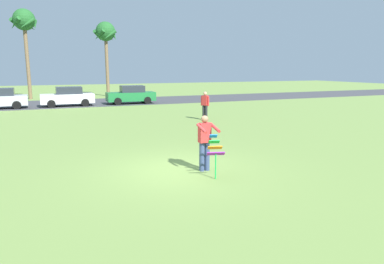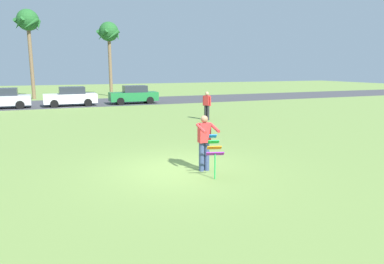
{
  "view_description": "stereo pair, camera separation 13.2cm",
  "coord_description": "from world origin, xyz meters",
  "px_view_note": "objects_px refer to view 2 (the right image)",
  "views": [
    {
      "loc": [
        -3.62,
        -9.82,
        3.14
      ],
      "look_at": [
        0.72,
        0.6,
        1.05
      ],
      "focal_mm": 32.39,
      "sensor_mm": 36.0,
      "label": 1
    },
    {
      "loc": [
        -3.5,
        -9.87,
        3.14
      ],
      "look_at": [
        0.72,
        0.6,
        1.05
      ],
      "focal_mm": 32.39,
      "sensor_mm": 36.0,
      "label": 2
    }
  ],
  "objects_px": {
    "parked_car_white": "(71,97)",
    "person_walker_near": "(207,105)",
    "parked_car_green": "(134,95)",
    "palm_tree_centre_far": "(109,35)",
    "palm_tree_right_near": "(28,24)",
    "kite_held": "(214,149)",
    "parked_car_silver": "(2,99)",
    "person_kite_flyer": "(205,141)"
  },
  "relations": [
    {
      "from": "kite_held",
      "to": "person_walker_near",
      "type": "relative_size",
      "value": 0.71
    },
    {
      "from": "parked_car_white",
      "to": "palm_tree_centre_far",
      "type": "relative_size",
      "value": 0.52
    },
    {
      "from": "parked_car_white",
      "to": "parked_car_green",
      "type": "height_order",
      "value": "same"
    },
    {
      "from": "parked_car_silver",
      "to": "parked_car_green",
      "type": "bearing_deg",
      "value": -0.01
    },
    {
      "from": "parked_car_white",
      "to": "parked_car_green",
      "type": "bearing_deg",
      "value": -0.01
    },
    {
      "from": "parked_car_silver",
      "to": "palm_tree_centre_far",
      "type": "xyz_separation_m",
      "value": [
        9.91,
        9.43,
        5.98
      ]
    },
    {
      "from": "kite_held",
      "to": "parked_car_white",
      "type": "xyz_separation_m",
      "value": [
        -2.79,
        21.85,
        -0.06
      ]
    },
    {
      "from": "person_kite_flyer",
      "to": "parked_car_silver",
      "type": "relative_size",
      "value": 0.41
    },
    {
      "from": "person_kite_flyer",
      "to": "parked_car_silver",
      "type": "distance_m",
      "value": 22.57
    },
    {
      "from": "parked_car_silver",
      "to": "parked_car_green",
      "type": "height_order",
      "value": "same"
    },
    {
      "from": "kite_held",
      "to": "person_walker_near",
      "type": "xyz_separation_m",
      "value": [
        4.48,
        10.4,
        0.1
      ]
    },
    {
      "from": "kite_held",
      "to": "parked_car_green",
      "type": "relative_size",
      "value": 0.29
    },
    {
      "from": "kite_held",
      "to": "parked_car_silver",
      "type": "distance_m",
      "value": 23.23
    },
    {
      "from": "kite_held",
      "to": "parked_car_silver",
      "type": "xyz_separation_m",
      "value": [
        -7.87,
        21.85,
        -0.06
      ]
    },
    {
      "from": "person_walker_near",
      "to": "parked_car_white",
      "type": "bearing_deg",
      "value": 122.41
    },
    {
      "from": "parked_car_silver",
      "to": "palm_tree_centre_far",
      "type": "relative_size",
      "value": 0.52
    },
    {
      "from": "parked_car_green",
      "to": "palm_tree_centre_far",
      "type": "xyz_separation_m",
      "value": [
        -0.49,
        9.43,
        5.98
      ]
    },
    {
      "from": "parked_car_white",
      "to": "palm_tree_right_near",
      "type": "height_order",
      "value": "palm_tree_right_near"
    },
    {
      "from": "parked_car_green",
      "to": "person_walker_near",
      "type": "distance_m",
      "value": 11.61
    },
    {
      "from": "kite_held",
      "to": "parked_car_green",
      "type": "height_order",
      "value": "parked_car_green"
    },
    {
      "from": "parked_car_white",
      "to": "palm_tree_centre_far",
      "type": "bearing_deg",
      "value": 62.88
    },
    {
      "from": "parked_car_white",
      "to": "palm_tree_right_near",
      "type": "relative_size",
      "value": 0.48
    },
    {
      "from": "parked_car_silver",
      "to": "person_walker_near",
      "type": "xyz_separation_m",
      "value": [
        12.35,
        -11.45,
        0.16
      ]
    },
    {
      "from": "kite_held",
      "to": "palm_tree_right_near",
      "type": "distance_m",
      "value": 31.71
    },
    {
      "from": "person_kite_flyer",
      "to": "parked_car_white",
      "type": "xyz_separation_m",
      "value": [
        -2.79,
        21.15,
        -0.18
      ]
    },
    {
      "from": "kite_held",
      "to": "person_walker_near",
      "type": "distance_m",
      "value": 11.33
    },
    {
      "from": "palm_tree_right_near",
      "to": "palm_tree_centre_far",
      "type": "distance_m",
      "value": 8.07
    },
    {
      "from": "palm_tree_centre_far",
      "to": "person_walker_near",
      "type": "height_order",
      "value": "palm_tree_centre_far"
    },
    {
      "from": "palm_tree_right_near",
      "to": "person_walker_near",
      "type": "bearing_deg",
      "value": -62.48
    },
    {
      "from": "kite_held",
      "to": "parked_car_green",
      "type": "distance_m",
      "value": 22.0
    },
    {
      "from": "parked_car_white",
      "to": "person_walker_near",
      "type": "xyz_separation_m",
      "value": [
        7.27,
        -11.45,
        0.16
      ]
    },
    {
      "from": "parked_car_green",
      "to": "palm_tree_centre_far",
      "type": "relative_size",
      "value": 0.52
    },
    {
      "from": "parked_car_green",
      "to": "person_walker_near",
      "type": "height_order",
      "value": "person_walker_near"
    },
    {
      "from": "palm_tree_centre_far",
      "to": "parked_car_green",
      "type": "bearing_deg",
      "value": -87.01
    },
    {
      "from": "parked_car_green",
      "to": "palm_tree_right_near",
      "type": "bearing_deg",
      "value": 134.68
    },
    {
      "from": "parked_car_silver",
      "to": "person_kite_flyer",
      "type": "bearing_deg",
      "value": -69.57
    },
    {
      "from": "kite_held",
      "to": "parked_car_silver",
      "type": "height_order",
      "value": "parked_car_silver"
    },
    {
      "from": "person_kite_flyer",
      "to": "parked_car_green",
      "type": "distance_m",
      "value": 21.3
    },
    {
      "from": "parked_car_silver",
      "to": "person_walker_near",
      "type": "bearing_deg",
      "value": -42.82
    },
    {
      "from": "parked_car_green",
      "to": "person_walker_near",
      "type": "relative_size",
      "value": 2.44
    },
    {
      "from": "parked_car_green",
      "to": "palm_tree_right_near",
      "type": "relative_size",
      "value": 0.48
    },
    {
      "from": "person_kite_flyer",
      "to": "person_walker_near",
      "type": "relative_size",
      "value": 1.0
    }
  ]
}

